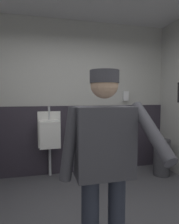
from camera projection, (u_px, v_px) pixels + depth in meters
The scene contains 6 objects.
wall_back at pixel (70, 98), 3.68m from camera, with size 4.31×0.12×2.78m, color #B2B2AD.
wainscot_band_back at pixel (71, 139), 3.66m from camera, with size 3.71×0.03×1.24m, color #2D2833.
urinal_solo at pixel (50, 133), 3.42m from camera, with size 0.40×0.34×1.24m.
person at pixel (104, 157), 1.54m from camera, with size 0.67×0.60×1.61m.
trash_bin at pixel (162, 157), 3.55m from camera, with size 0.29×0.29×0.65m, color #38383D.
soap_dispenser at pixel (126, 96), 3.83m from camera, with size 0.10×0.07×0.18m, color silver.
Camera 1 is at (-0.54, -1.75, 1.42)m, focal length 31.79 mm.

